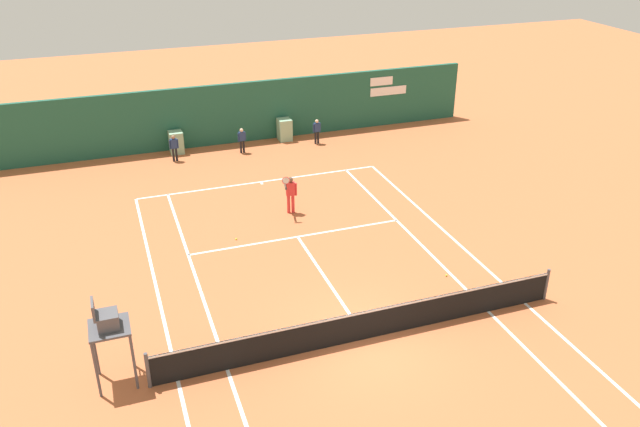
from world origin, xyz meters
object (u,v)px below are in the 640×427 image
umpire_chair (108,327)px  ball_kid_left_post (317,130)px  ball_kid_right_post (174,146)px  tennis_ball_by_sideline (446,275)px  tennis_ball_near_service_line (236,239)px  ball_kid_centre_post (242,139)px  player_on_baseline (290,192)px

umpire_chair → ball_kid_left_post: size_ratio=2.00×
ball_kid_right_post → ball_kid_left_post: ball_kid_right_post is taller
umpire_chair → tennis_ball_by_sideline: bearing=99.0°
umpire_chair → ball_kid_left_post: 18.33m
tennis_ball_near_service_line → umpire_chair: bearing=-125.5°
umpire_chair → ball_kid_right_post: size_ratio=1.98×
ball_kid_right_post → tennis_ball_near_service_line: size_ratio=18.73×
ball_kid_centre_post → player_on_baseline: bearing=86.0°
umpire_chair → ball_kid_left_post: bearing=144.4°
player_on_baseline → ball_kid_centre_post: 7.03m
ball_kid_right_post → tennis_ball_near_service_line: 8.55m
umpire_chair → tennis_ball_by_sideline: (10.56, 1.67, -1.68)m
player_on_baseline → ball_kid_right_post: player_on_baseline is taller
tennis_ball_by_sideline → umpire_chair: bearing=-171.0°
ball_kid_left_post → tennis_ball_by_sideline: ball_kid_left_post is taller
ball_kid_left_post → umpire_chair: bearing=50.8°
player_on_baseline → ball_kid_right_post: size_ratio=1.38×
ball_kid_centre_post → tennis_ball_by_sideline: size_ratio=18.16×
tennis_ball_by_sideline → ball_kid_left_post: bearing=89.6°
player_on_baseline → ball_kid_left_post: 7.86m
ball_kid_right_post → tennis_ball_by_sideline: (6.94, -13.22, -0.70)m
ball_kid_left_post → tennis_ball_by_sideline: size_ratio=18.55×
ball_kid_left_post → tennis_ball_by_sideline: (-0.08, -13.22, -0.69)m
ball_kid_right_post → tennis_ball_by_sideline: bearing=115.3°
umpire_chair → ball_kid_centre_post: (6.84, 14.89, -1.01)m
umpire_chair → tennis_ball_near_service_line: umpire_chair is taller
tennis_ball_near_service_line → player_on_baseline: bearing=29.7°
ball_kid_right_post → ball_kid_centre_post: (3.22, -0.00, -0.02)m
ball_kid_left_post → player_on_baseline: bearing=59.7°
ball_kid_centre_post → tennis_ball_by_sideline: 13.75m
player_on_baseline → tennis_ball_by_sideline: size_ratio=25.95×
umpire_chair → player_on_baseline: (7.11, 7.86, -0.81)m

